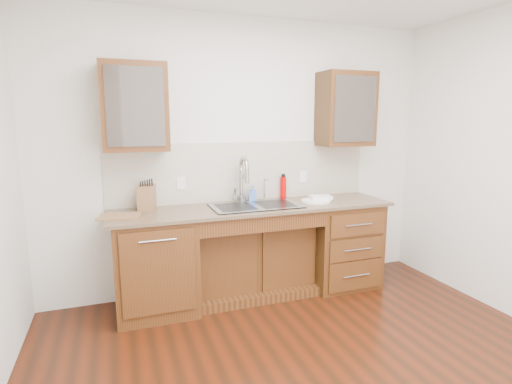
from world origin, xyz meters
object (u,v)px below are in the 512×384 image
object	(u,v)px
soap_bottle	(253,194)
water_bottle	(283,188)
plate	(316,201)
knife_block	(147,198)
cutting_board	(119,216)

from	to	relation	value
soap_bottle	water_bottle	size ratio (longest dim) A/B	0.71
water_bottle	plate	size ratio (longest dim) A/B	0.77
soap_bottle	knife_block	xyz separation A→B (m)	(-1.03, -0.03, 0.03)
soap_bottle	plate	bearing A→B (deg)	-2.14
soap_bottle	plate	world-z (taller)	soap_bottle
cutting_board	plate	bearing A→B (deg)	0.39
knife_block	cutting_board	size ratio (longest dim) A/B	0.66
plate	knife_block	xyz separation A→B (m)	(-1.63, 0.19, 0.11)
soap_bottle	cutting_board	xyz separation A→B (m)	(-1.28, -0.24, -0.07)
water_bottle	knife_block	xyz separation A→B (m)	(-1.39, -0.08, -0.00)
water_bottle	soap_bottle	bearing A→B (deg)	-172.59
plate	knife_block	distance (m)	1.64
water_bottle	plate	world-z (taller)	water_bottle
plate	knife_block	bearing A→B (deg)	173.21
soap_bottle	cutting_board	distance (m)	1.30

